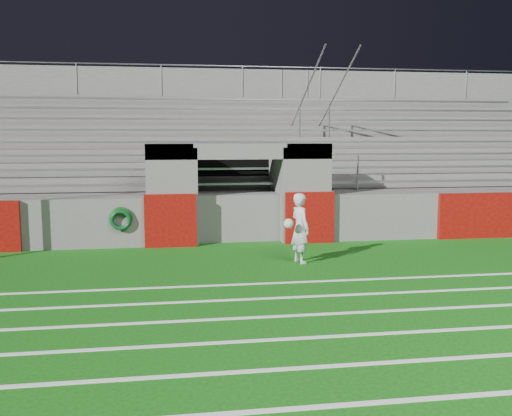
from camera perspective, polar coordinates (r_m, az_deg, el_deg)
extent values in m
plane|color=#10530D|center=(11.89, 0.39, -6.36)|extent=(90.00, 90.00, 0.00)
cube|color=white|center=(6.36, 9.67, -18.79)|extent=(28.00, 0.09, 0.01)
cube|color=white|center=(7.23, 7.06, -15.45)|extent=(28.00, 0.09, 0.01)
cube|color=white|center=(8.13, 5.08, -12.81)|extent=(28.00, 0.09, 0.01)
cube|color=white|center=(9.05, 3.52, -10.70)|extent=(28.00, 0.09, 0.01)
cube|color=white|center=(9.98, 2.27, -8.97)|extent=(28.00, 0.09, 0.01)
cube|color=white|center=(10.93, 1.25, -7.53)|extent=(28.00, 0.09, 0.01)
cube|color=#5D5B58|center=(17.58, 24.17, -0.51)|extent=(10.60, 0.35, 1.25)
cube|color=#5D5B58|center=(14.98, -8.60, 1.41)|extent=(1.20, 1.00, 2.60)
cube|color=#5D5B58|center=(15.42, 4.90, 1.63)|extent=(1.20, 1.00, 2.60)
cube|color=black|center=(16.78, -2.48, 1.92)|extent=(2.60, 0.20, 2.50)
cube|color=#5D5B58|center=(15.60, -6.22, 1.49)|extent=(0.10, 2.20, 2.50)
cube|color=#5D5B58|center=(15.87, 2.10, 1.62)|extent=(0.10, 2.20, 2.50)
cube|color=#5D5B58|center=(15.03, -1.77, 5.71)|extent=(4.80, 1.00, 0.40)
cube|color=#5D5B58|center=(18.92, -3.21, 2.20)|extent=(26.00, 8.00, 0.20)
cube|color=#5D5B58|center=(18.99, -3.19, 0.32)|extent=(26.00, 8.00, 1.05)
cube|color=#630B08|center=(14.51, -8.54, -1.26)|extent=(1.30, 0.15, 1.35)
cube|color=#630B08|center=(14.96, 5.38, -0.96)|extent=(1.30, 0.15, 1.35)
cube|color=#630B08|center=(16.75, 21.16, -0.72)|extent=(2.20, 0.15, 1.25)
cube|color=#96989E|center=(16.00, -2.17, 2.46)|extent=(23.00, 0.28, 0.06)
cube|color=#5D5B58|center=(16.84, -2.51, 2.59)|extent=(24.00, 0.75, 0.38)
cube|color=#96989E|center=(16.71, -2.48, 3.96)|extent=(23.00, 0.28, 0.06)
cube|color=#5D5B58|center=(17.57, -2.79, 3.40)|extent=(24.00, 0.75, 0.76)
cube|color=#96989E|center=(17.44, -2.76, 5.34)|extent=(23.00, 0.28, 0.06)
cube|color=#5D5B58|center=(18.30, -3.04, 4.14)|extent=(24.00, 0.75, 1.14)
cube|color=#96989E|center=(18.18, -3.02, 6.61)|extent=(23.00, 0.28, 0.06)
cube|color=#5D5B58|center=(19.04, -3.28, 4.83)|extent=(24.00, 0.75, 1.52)
cube|color=#96989E|center=(18.93, -3.27, 7.78)|extent=(23.00, 0.28, 0.06)
cube|color=#5D5B58|center=(19.78, -3.50, 5.46)|extent=(24.00, 0.75, 1.90)
cube|color=#96989E|center=(19.68, -3.49, 8.86)|extent=(23.00, 0.28, 0.06)
cube|color=#5D5B58|center=(20.52, -3.70, 6.05)|extent=(24.00, 0.75, 2.28)
cube|color=#96989E|center=(20.44, -3.71, 9.86)|extent=(23.00, 0.28, 0.06)
cube|color=#5D5B58|center=(21.27, -3.89, 6.60)|extent=(24.00, 0.75, 2.66)
cube|color=#96989E|center=(21.21, -3.90, 10.79)|extent=(23.00, 0.28, 0.06)
cube|color=#5D5B58|center=(21.94, -4.05, 6.79)|extent=(26.00, 0.60, 5.29)
cylinder|color=#A5A8AD|center=(16.19, 6.78, 3.46)|extent=(0.05, 0.05, 1.00)
cylinder|color=#A5A8AD|center=(19.07, 4.39, 8.61)|extent=(0.05, 0.05, 1.00)
cylinder|color=#A5A8AD|center=(22.09, 2.60, 12.37)|extent=(0.05, 0.05, 1.00)
cylinder|color=#A5A8AD|center=(19.09, 4.40, 10.11)|extent=(0.05, 6.02, 3.08)
cylinder|color=#A5A8AD|center=(16.49, 10.13, 3.47)|extent=(0.05, 0.05, 1.00)
cylinder|color=#A5A8AD|center=(19.33, 7.31, 8.55)|extent=(0.05, 0.05, 1.00)
cylinder|color=#A5A8AD|center=(22.31, 5.18, 12.30)|extent=(0.05, 0.05, 1.00)
cylinder|color=#A5A8AD|center=(19.35, 7.33, 10.03)|extent=(0.05, 6.02, 3.08)
cylinder|color=#A5A8AD|center=(21.88, -17.50, 12.23)|extent=(0.05, 0.05, 1.10)
cylinder|color=#A5A8AD|center=(21.66, -9.44, 12.52)|extent=(0.05, 0.05, 1.10)
cylinder|color=#A5A8AD|center=(21.85, -1.35, 12.56)|extent=(0.05, 0.05, 1.10)
cylinder|color=#A5A8AD|center=(22.44, 6.45, 12.38)|extent=(0.05, 0.05, 1.10)
cylinder|color=#A5A8AD|center=(23.40, 13.71, 12.01)|extent=(0.05, 0.05, 1.10)
cylinder|color=#A5A8AD|center=(24.70, 20.28, 11.50)|extent=(0.05, 0.05, 1.10)
cylinder|color=#A5A8AD|center=(21.80, -4.04, 14.02)|extent=(24.00, 0.05, 0.05)
imported|color=silver|center=(12.61, 4.44, -2.01)|extent=(0.53, 0.65, 1.55)
sphere|color=white|center=(12.24, 3.27, -1.56)|extent=(0.21, 0.21, 0.21)
torus|color=#0E4712|center=(14.54, -13.37, -1.03)|extent=(0.58, 0.11, 0.58)
torus|color=#0C3E1C|center=(14.50, -13.38, -1.19)|extent=(0.53, 0.10, 0.53)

